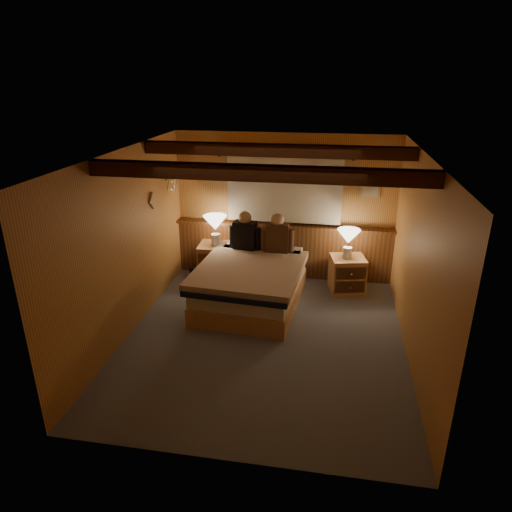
% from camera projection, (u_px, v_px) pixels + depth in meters
% --- Properties ---
extents(floor, '(4.20, 4.20, 0.00)m').
position_uv_depth(floor, '(264.00, 337.00, 6.03)').
color(floor, '#555A65').
rests_on(floor, ground).
extents(ceiling, '(4.20, 4.20, 0.00)m').
position_uv_depth(ceiling, '(266.00, 154.00, 5.14)').
color(ceiling, '#C68A4A').
rests_on(ceiling, wall_back).
extents(wall_back, '(3.60, 0.00, 3.60)m').
position_uv_depth(wall_back, '(284.00, 207.00, 7.51)').
color(wall_back, '#CF8D4A').
rests_on(wall_back, floor).
extents(wall_left, '(0.00, 4.20, 4.20)m').
position_uv_depth(wall_left, '(127.00, 245.00, 5.87)').
color(wall_left, '#CF8D4A').
rests_on(wall_left, floor).
extents(wall_right, '(0.00, 4.20, 4.20)m').
position_uv_depth(wall_right, '(418.00, 263.00, 5.30)').
color(wall_right, '#CF8D4A').
rests_on(wall_right, floor).
extents(wall_front, '(3.60, 0.00, 3.60)m').
position_uv_depth(wall_front, '(226.00, 347.00, 3.66)').
color(wall_front, '#CF8D4A').
rests_on(wall_front, floor).
extents(wainscot, '(3.60, 0.23, 0.94)m').
position_uv_depth(wainscot, '(283.00, 249.00, 7.71)').
color(wainscot, brown).
rests_on(wainscot, wall_back).
extents(curtain_window, '(2.18, 0.09, 1.11)m').
position_uv_depth(curtain_window, '(284.00, 189.00, 7.32)').
color(curtain_window, '#432110').
rests_on(curtain_window, wall_back).
extents(ceiling_beams, '(3.60, 1.65, 0.16)m').
position_uv_depth(ceiling_beams, '(268.00, 160.00, 5.31)').
color(ceiling_beams, '#432110').
rests_on(ceiling_beams, ceiling).
extents(coat_rail, '(0.05, 0.55, 0.24)m').
position_uv_depth(coat_rail, '(172.00, 182.00, 7.12)').
color(coat_rail, white).
rests_on(coat_rail, wall_left).
extents(framed_print, '(0.30, 0.04, 0.25)m').
position_uv_depth(framed_print, '(370.00, 190.00, 7.15)').
color(framed_print, tan).
rests_on(framed_print, wall_back).
extents(bed, '(1.61, 2.00, 0.65)m').
position_uv_depth(bed, '(251.00, 283.00, 6.80)').
color(bed, tan).
rests_on(bed, floor).
extents(nightstand_left, '(0.58, 0.53, 0.61)m').
position_uv_depth(nightstand_left, '(216.00, 262.00, 7.67)').
color(nightstand_left, tan).
rests_on(nightstand_left, floor).
extents(nightstand_right, '(0.61, 0.57, 0.57)m').
position_uv_depth(nightstand_right, '(347.00, 274.00, 7.23)').
color(nightstand_right, tan).
rests_on(nightstand_right, floor).
extents(lamp_left, '(0.39, 0.39, 0.50)m').
position_uv_depth(lamp_left, '(215.00, 225.00, 7.40)').
color(lamp_left, silver).
rests_on(lamp_left, nightstand_left).
extents(lamp_right, '(0.36, 0.36, 0.46)m').
position_uv_depth(lamp_right, '(348.00, 238.00, 7.00)').
color(lamp_right, silver).
rests_on(lamp_right, nightstand_right).
extents(person_left, '(0.52, 0.25, 0.64)m').
position_uv_depth(person_left, '(245.00, 233.00, 7.22)').
color(person_left, black).
rests_on(person_left, bed).
extents(person_right, '(0.53, 0.21, 0.64)m').
position_uv_depth(person_right, '(277.00, 236.00, 7.10)').
color(person_right, '#462C1C').
rests_on(person_right, bed).
extents(duffel_bag, '(0.47, 0.31, 0.32)m').
position_uv_depth(duffel_bag, '(206.00, 274.00, 7.60)').
color(duffel_bag, black).
rests_on(duffel_bag, floor).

